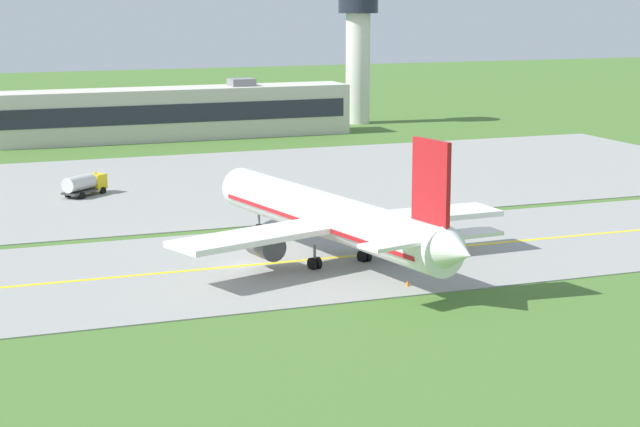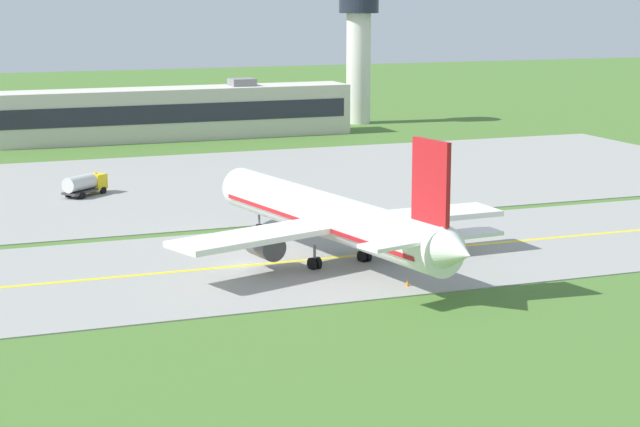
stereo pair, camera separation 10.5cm
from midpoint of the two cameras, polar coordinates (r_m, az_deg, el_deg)
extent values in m
plane|color=#47702D|center=(98.07, -3.70, -2.72)|extent=(500.00, 500.00, 0.00)
cube|color=gray|center=(98.06, -3.70, -2.70)|extent=(240.00, 28.00, 0.10)
cube|color=gray|center=(140.28, -4.87, 1.56)|extent=(140.00, 52.00, 0.10)
cube|color=yellow|center=(98.05, -3.71, -2.66)|extent=(220.00, 0.60, 0.01)
cylinder|color=white|center=(98.78, 0.38, -0.10)|extent=(10.19, 34.16, 4.00)
cone|color=white|center=(114.39, -4.43, 1.45)|extent=(4.21, 3.25, 3.80)
cone|color=white|center=(83.98, 7.01, -1.96)|extent=(3.93, 3.77, 3.40)
cube|color=red|center=(98.88, 0.38, -0.38)|extent=(9.77, 31.50, 0.36)
cube|color=#1E232D|center=(112.34, -3.92, 1.63)|extent=(3.67, 2.39, 0.70)
cube|color=white|center=(92.88, -3.36, -1.18)|extent=(15.75, 9.33, 0.50)
cylinder|color=#47474C|center=(95.83, -2.86, -1.64)|extent=(2.89, 3.77, 2.30)
cylinder|color=black|center=(97.20, -3.31, -1.45)|extent=(2.11, 0.63, 2.10)
cube|color=white|center=(101.79, 5.11, -0.09)|extent=(15.20, 5.48, 0.50)
cylinder|color=#47474C|center=(102.51, 3.53, -0.78)|extent=(2.89, 3.77, 2.30)
cylinder|color=black|center=(103.80, 3.02, -0.63)|extent=(2.11, 0.63, 2.10)
cube|color=red|center=(85.65, 5.68, 1.64)|extent=(1.20, 4.40, 6.50)
cube|color=white|center=(84.50, 3.97, -1.54)|extent=(6.44, 4.01, 0.30)
cube|color=white|center=(88.28, 7.36, -1.05)|extent=(6.17, 2.87, 0.30)
cylinder|color=slate|center=(110.39, -3.18, -0.39)|extent=(0.24, 0.24, 1.65)
cylinder|color=black|center=(110.56, -3.17, -0.81)|extent=(0.55, 1.15, 1.10)
cylinder|color=slate|center=(96.40, -0.31, -2.11)|extent=(0.24, 0.24, 1.65)
cylinder|color=black|center=(96.46, -0.45, -2.60)|extent=(0.55, 1.15, 1.10)
cylinder|color=black|center=(96.74, -0.17, -2.56)|extent=(0.55, 1.15, 1.10)
cylinder|color=slate|center=(99.12, 2.27, -1.74)|extent=(0.24, 0.24, 1.65)
cylinder|color=black|center=(99.16, 2.13, -2.22)|extent=(0.55, 1.15, 1.10)
cylinder|color=black|center=(99.46, 2.40, -2.18)|extent=(0.55, 1.15, 1.10)
cube|color=yellow|center=(135.23, -11.44, 1.63)|extent=(2.67, 2.69, 1.80)
cube|color=#1E232D|center=(135.75, -11.24, 1.81)|extent=(1.30, 1.47, 0.81)
cylinder|color=silver|center=(132.93, -12.27, 1.54)|extent=(4.35, 4.11, 1.80)
cube|color=#383838|center=(133.10, -12.25, 1.10)|extent=(4.55, 4.34, 0.24)
cylinder|color=orange|center=(135.06, -11.46, 2.05)|extent=(0.20, 0.20, 0.18)
cylinder|color=black|center=(136.04, -11.75, 1.22)|extent=(0.88, 0.82, 0.90)
cylinder|color=black|center=(134.77, -11.10, 1.16)|extent=(0.88, 0.82, 0.90)
cylinder|color=black|center=(133.20, -12.82, 0.97)|extent=(0.88, 0.82, 0.90)
cylinder|color=black|center=(131.85, -12.14, 0.89)|extent=(0.88, 0.82, 0.90)
cube|color=beige|center=(183.52, -7.61, 5.11)|extent=(59.29, 8.24, 8.33)
cube|color=#1E232D|center=(179.44, -7.30, 5.11)|extent=(56.91, 0.10, 3.00)
cube|color=slate|center=(186.12, -4.07, 6.74)|extent=(4.00, 4.00, 1.20)
cylinder|color=silver|center=(203.45, 1.94, 7.44)|extent=(4.40, 4.40, 19.91)
cylinder|color=#1E232D|center=(202.99, 1.96, 10.70)|extent=(7.20, 7.20, 3.20)
cone|color=orange|center=(91.31, 4.48, -3.61)|extent=(0.44, 0.44, 0.60)
camera|label=1|loc=(0.05, -90.03, -0.01)|focal=62.36mm
camera|label=2|loc=(0.05, 89.97, 0.01)|focal=62.36mm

